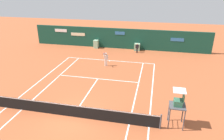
{
  "coord_description": "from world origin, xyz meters",
  "views": [
    {
      "loc": [
        5.32,
        -11.21,
        8.62
      ],
      "look_at": [
        1.3,
        6.99,
        0.8
      ],
      "focal_mm": 33.18,
      "sensor_mm": 36.0,
      "label": 1
    }
  ],
  "objects": [
    {
      "name": "tennis_net",
      "position": [
        0.0,
        0.0,
        0.51
      ],
      "size": [
        12.1,
        0.1,
        1.07
      ],
      "color": "#4C4C51",
      "rests_on": "ground_plane"
    },
    {
      "name": "ground_plane",
      "position": [
        -0.0,
        0.58,
        0.0
      ],
      "size": [
        80.0,
        80.0,
        0.01
      ],
      "color": "#A8512D"
    },
    {
      "name": "ball_kid_left_post",
      "position": [
        2.85,
        15.43,
        0.75
      ],
      "size": [
        0.44,
        0.19,
        1.31
      ],
      "rotation": [
        0.0,
        0.0,
        3.04
      ],
      "color": "black",
      "rests_on": "ground_plane"
    },
    {
      "name": "player_on_baseline",
      "position": [
        -0.04,
        9.88,
        0.92
      ],
      "size": [
        0.48,
        0.75,
        1.76
      ],
      "rotation": [
        0.0,
        0.0,
        3.44
      ],
      "color": "white",
      "rests_on": "ground_plane"
    },
    {
      "name": "tennis_ball_by_sideline",
      "position": [
        -3.11,
        10.47,
        0.03
      ],
      "size": [
        0.07,
        0.07,
        0.07
      ],
      "primitive_type": "sphere",
      "color": "#CCE033",
      "rests_on": "ground_plane"
    },
    {
      "name": "umpire_chair",
      "position": [
        6.96,
        0.57,
        1.65
      ],
      "size": [
        1.0,
        1.0,
        2.6
      ],
      "rotation": [
        0.0,
        0.0,
        1.57
      ],
      "color": "#47474C",
      "rests_on": "ground_plane"
    },
    {
      "name": "sponsor_back_wall",
      "position": [
        -0.02,
        16.97,
        1.38
      ],
      "size": [
        25.0,
        1.02,
        2.86
      ],
      "color": "#144233",
      "rests_on": "ground_plane"
    }
  ]
}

